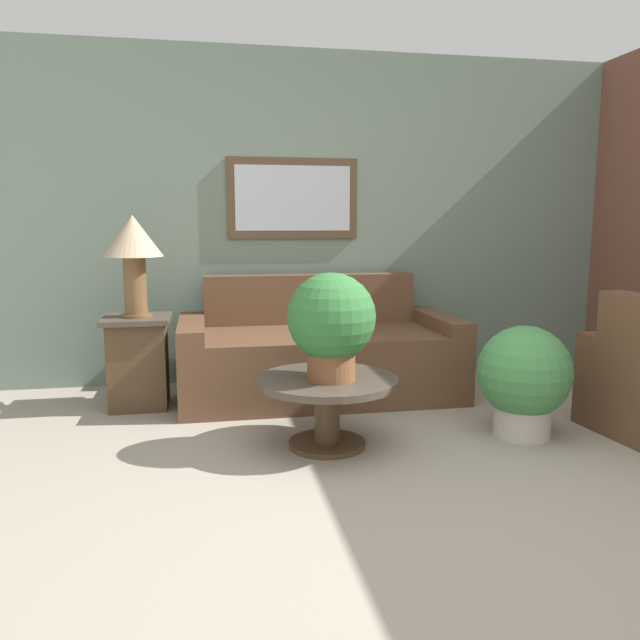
{
  "coord_description": "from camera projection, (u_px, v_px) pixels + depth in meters",
  "views": [
    {
      "loc": [
        -0.95,
        -2.22,
        1.27
      ],
      "look_at": [
        -0.21,
        1.75,
        0.63
      ],
      "focal_mm": 35.0,
      "sensor_mm": 36.0,
      "label": 1
    }
  ],
  "objects": [
    {
      "name": "ground_plane",
      "position": [
        450.0,
        539.0,
        2.53
      ],
      "size": [
        20.0,
        20.0,
        0.0
      ],
      "primitive_type": "plane",
      "color": "gray"
    },
    {
      "name": "wall_back",
      "position": [
        322.0,
        218.0,
        5.03
      ],
      "size": [
        6.8,
        0.09,
        2.6
      ],
      "color": "slate",
      "rests_on": "ground_plane"
    },
    {
      "name": "couch_main",
      "position": [
        319.0,
        356.0,
        4.61
      ],
      "size": [
        2.01,
        0.97,
        0.87
      ],
      "color": "brown",
      "rests_on": "ground_plane"
    },
    {
      "name": "coffee_table",
      "position": [
        327.0,
        396.0,
        3.53
      ],
      "size": [
        0.8,
        0.8,
        0.4
      ],
      "color": "#4C3823",
      "rests_on": "ground_plane"
    },
    {
      "name": "side_table",
      "position": [
        139.0,
        361.0,
        4.31
      ],
      "size": [
        0.45,
        0.45,
        0.63
      ],
      "color": "#4C3823",
      "rests_on": "ground_plane"
    },
    {
      "name": "table_lamp",
      "position": [
        133.0,
        246.0,
        4.18
      ],
      "size": [
        0.39,
        0.39,
        0.69
      ],
      "color": "brown",
      "rests_on": "side_table"
    },
    {
      "name": "potted_plant_on_table",
      "position": [
        331.0,
        321.0,
        3.42
      ],
      "size": [
        0.49,
        0.49,
        0.6
      ],
      "color": "brown",
      "rests_on": "coffee_table"
    },
    {
      "name": "potted_plant_floor",
      "position": [
        524.0,
        377.0,
        3.69
      ],
      "size": [
        0.55,
        0.55,
        0.67
      ],
      "color": "beige",
      "rests_on": "ground_plane"
    }
  ]
}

